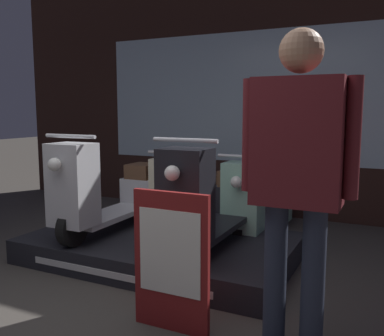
{
  "coord_description": "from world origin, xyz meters",
  "views": [
    {
      "loc": [
        1.85,
        -1.89,
        1.39
      ],
      "look_at": [
        -0.04,
        1.98,
        0.8
      ],
      "focal_mm": 40.0,
      "sensor_mm": 36.0,
      "label": 1
    }
  ],
  "objects_px": {
    "scooter_backrow_1": "(259,205)",
    "price_sign_board": "(171,261)",
    "scooter_display_right": "(212,203)",
    "person_right_browsing": "(298,164)",
    "scooter_backrow_0": "(192,198)",
    "scooter_display_left": "(109,193)"
  },
  "relations": [
    {
      "from": "price_sign_board",
      "to": "scooter_display_right",
      "type": "bearing_deg",
      "value": 99.22
    },
    {
      "from": "scooter_backrow_0",
      "to": "price_sign_board",
      "type": "height_order",
      "value": "scooter_backrow_0"
    },
    {
      "from": "scooter_display_left",
      "to": "price_sign_board",
      "type": "distance_m",
      "value": 1.63
    },
    {
      "from": "scooter_display_left",
      "to": "scooter_display_right",
      "type": "xyz_separation_m",
      "value": [
        1.08,
        0.0,
        0.0
      ]
    },
    {
      "from": "scooter_display_left",
      "to": "person_right_browsing",
      "type": "bearing_deg",
      "value": -25.58
    },
    {
      "from": "person_right_browsing",
      "to": "scooter_display_right",
      "type": "bearing_deg",
      "value": 133.78
    },
    {
      "from": "scooter_display_left",
      "to": "person_right_browsing",
      "type": "distance_m",
      "value": 2.27
    },
    {
      "from": "scooter_display_right",
      "to": "scooter_backrow_0",
      "type": "distance_m",
      "value": 1.31
    },
    {
      "from": "scooter_backrow_1",
      "to": "price_sign_board",
      "type": "bearing_deg",
      "value": -87.7
    },
    {
      "from": "scooter_display_left",
      "to": "price_sign_board",
      "type": "bearing_deg",
      "value": -39.84
    },
    {
      "from": "scooter_display_right",
      "to": "scooter_backrow_0",
      "type": "xyz_separation_m",
      "value": [
        -0.72,
        1.07,
        -0.22
      ]
    },
    {
      "from": "scooter_backrow_1",
      "to": "scooter_display_right",
      "type": "bearing_deg",
      "value": -94.49
    },
    {
      "from": "scooter_display_right",
      "to": "person_right_browsing",
      "type": "distance_m",
      "value": 1.42
    },
    {
      "from": "scooter_display_left",
      "to": "scooter_display_right",
      "type": "height_order",
      "value": "same"
    },
    {
      "from": "scooter_display_right",
      "to": "price_sign_board",
      "type": "height_order",
      "value": "scooter_display_right"
    },
    {
      "from": "scooter_backrow_0",
      "to": "scooter_display_right",
      "type": "bearing_deg",
      "value": -56.27
    },
    {
      "from": "scooter_backrow_0",
      "to": "price_sign_board",
      "type": "xyz_separation_m",
      "value": [
        0.88,
        -2.11,
        0.08
      ]
    },
    {
      "from": "scooter_backrow_0",
      "to": "scooter_backrow_1",
      "type": "xyz_separation_m",
      "value": [
        0.8,
        0.0,
        0.0
      ]
    },
    {
      "from": "scooter_backrow_1",
      "to": "price_sign_board",
      "type": "height_order",
      "value": "scooter_backrow_1"
    },
    {
      "from": "scooter_backrow_0",
      "to": "person_right_browsing",
      "type": "distance_m",
      "value": 2.7
    },
    {
      "from": "scooter_display_right",
      "to": "person_right_browsing",
      "type": "height_order",
      "value": "person_right_browsing"
    },
    {
      "from": "scooter_display_right",
      "to": "price_sign_board",
      "type": "xyz_separation_m",
      "value": [
        0.17,
        -1.04,
        -0.14
      ]
    }
  ]
}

